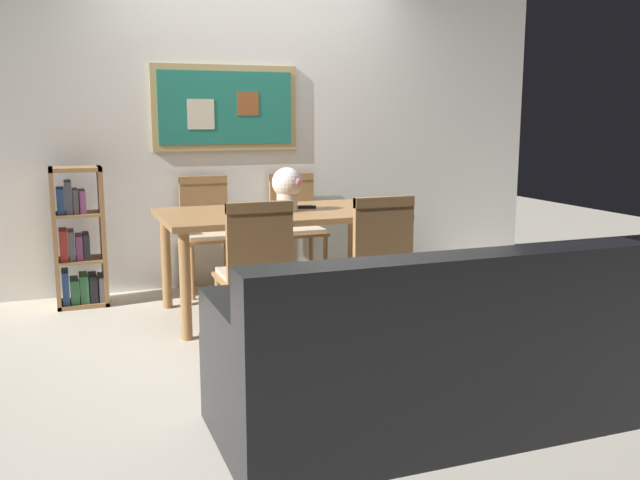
{
  "coord_description": "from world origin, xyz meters",
  "views": [
    {
      "loc": [
        -1.54,
        -4.23,
        1.38
      ],
      "look_at": [
        -0.1,
        -0.41,
        0.65
      ],
      "focal_mm": 39.11,
      "sensor_mm": 36.0,
      "label": 1
    }
  ],
  "objects_px": {
    "tv_remote": "(305,207)",
    "dining_chair_near_left": "(255,264)",
    "dining_chair_near_right": "(376,256)",
    "dining_chair_far_left": "(207,224)",
    "potted_ivy": "(394,246)",
    "flower_vase": "(287,187)",
    "bookshelf": "(78,245)",
    "dining_table": "(279,223)",
    "leather_couch": "(423,362)",
    "dining_chair_far_right": "(295,219)"
  },
  "relations": [
    {
      "from": "dining_chair_near_right",
      "to": "potted_ivy",
      "type": "xyz_separation_m",
      "value": [
        0.93,
        1.61,
        -0.29
      ]
    },
    {
      "from": "dining_chair_near_left",
      "to": "dining_chair_far_left",
      "type": "bearing_deg",
      "value": 88.39
    },
    {
      "from": "dining_table",
      "to": "tv_remote",
      "type": "xyz_separation_m",
      "value": [
        0.22,
        0.07,
        0.1
      ]
    },
    {
      "from": "dining_chair_far_right",
      "to": "potted_ivy",
      "type": "height_order",
      "value": "dining_chair_far_right"
    },
    {
      "from": "dining_chair_far_right",
      "to": "tv_remote",
      "type": "distance_m",
      "value": 0.79
    },
    {
      "from": "leather_couch",
      "to": "dining_chair_near_left",
      "type": "bearing_deg",
      "value": 108.77
    },
    {
      "from": "dining_table",
      "to": "potted_ivy",
      "type": "height_order",
      "value": "dining_table"
    },
    {
      "from": "dining_chair_far_left",
      "to": "bookshelf",
      "type": "distance_m",
      "value": 0.98
    },
    {
      "from": "flower_vase",
      "to": "dining_table",
      "type": "bearing_deg",
      "value": 150.09
    },
    {
      "from": "leather_couch",
      "to": "tv_remote",
      "type": "bearing_deg",
      "value": 84.76
    },
    {
      "from": "dining_chair_near_right",
      "to": "dining_chair_near_left",
      "type": "height_order",
      "value": "same"
    },
    {
      "from": "dining_chair_near_left",
      "to": "dining_chair_near_right",
      "type": "bearing_deg",
      "value": -1.8
    },
    {
      "from": "dining_chair_far_right",
      "to": "bookshelf",
      "type": "bearing_deg",
      "value": -176.16
    },
    {
      "from": "dining_chair_far_left",
      "to": "tv_remote",
      "type": "xyz_separation_m",
      "value": [
        0.56,
        -0.73,
        0.2
      ]
    },
    {
      "from": "dining_chair_far_left",
      "to": "tv_remote",
      "type": "relative_size",
      "value": 5.61
    },
    {
      "from": "bookshelf",
      "to": "flower_vase",
      "type": "bearing_deg",
      "value": -27.92
    },
    {
      "from": "dining_table",
      "to": "potted_ivy",
      "type": "xyz_separation_m",
      "value": [
        1.3,
        0.78,
        -0.39
      ]
    },
    {
      "from": "dining_chair_near_right",
      "to": "bookshelf",
      "type": "xyz_separation_m",
      "value": [
        -1.68,
        1.52,
        -0.08
      ]
    },
    {
      "from": "dining_chair_near_right",
      "to": "dining_chair_far_right",
      "type": "distance_m",
      "value": 1.63
    },
    {
      "from": "leather_couch",
      "to": "bookshelf",
      "type": "xyz_separation_m",
      "value": [
        -1.34,
        2.72,
        0.14
      ]
    },
    {
      "from": "dining_chair_near_left",
      "to": "bookshelf",
      "type": "relative_size",
      "value": 0.89
    },
    {
      "from": "flower_vase",
      "to": "dining_chair_near_left",
      "type": "bearing_deg",
      "value": -120.27
    },
    {
      "from": "dining_chair_near_right",
      "to": "tv_remote",
      "type": "xyz_separation_m",
      "value": [
        -0.15,
        0.89,
        0.2
      ]
    },
    {
      "from": "dining_table",
      "to": "leather_couch",
      "type": "bearing_deg",
      "value": -89.26
    },
    {
      "from": "tv_remote",
      "to": "dining_chair_near_left",
      "type": "bearing_deg",
      "value": -125.22
    },
    {
      "from": "dining_chair_near_left",
      "to": "leather_couch",
      "type": "height_order",
      "value": "dining_chair_near_left"
    },
    {
      "from": "dining_table",
      "to": "bookshelf",
      "type": "xyz_separation_m",
      "value": [
        -1.32,
        0.69,
        -0.19
      ]
    },
    {
      "from": "dining_chair_near_left",
      "to": "dining_chair_far_left",
      "type": "xyz_separation_m",
      "value": [
        0.04,
        1.59,
        0.0
      ]
    },
    {
      "from": "leather_couch",
      "to": "bookshelf",
      "type": "relative_size",
      "value": 1.77
    },
    {
      "from": "dining_table",
      "to": "potted_ivy",
      "type": "relative_size",
      "value": 3.02
    },
    {
      "from": "bookshelf",
      "to": "tv_remote",
      "type": "bearing_deg",
      "value": -22.27
    },
    {
      "from": "leather_couch",
      "to": "potted_ivy",
      "type": "bearing_deg",
      "value": 65.67
    },
    {
      "from": "dining_table",
      "to": "potted_ivy",
      "type": "bearing_deg",
      "value": 31.17
    },
    {
      "from": "dining_table",
      "to": "leather_couch",
      "type": "height_order",
      "value": "leather_couch"
    },
    {
      "from": "dining_chair_near_right",
      "to": "dining_chair_far_left",
      "type": "height_order",
      "value": "same"
    },
    {
      "from": "dining_chair_far_left",
      "to": "potted_ivy",
      "type": "relative_size",
      "value": 1.7
    },
    {
      "from": "potted_ivy",
      "to": "flower_vase",
      "type": "relative_size",
      "value": 1.76
    },
    {
      "from": "dining_chair_near_left",
      "to": "dining_chair_far_left",
      "type": "height_order",
      "value": "same"
    },
    {
      "from": "dining_chair_near_right",
      "to": "dining_chair_far_right",
      "type": "relative_size",
      "value": 1.0
    },
    {
      "from": "dining_chair_far_right",
      "to": "dining_chair_far_left",
      "type": "height_order",
      "value": "same"
    },
    {
      "from": "dining_chair_near_left",
      "to": "dining_chair_far_right",
      "type": "bearing_deg",
      "value": 63.86
    },
    {
      "from": "dining_chair_near_left",
      "to": "potted_ivy",
      "type": "relative_size",
      "value": 1.7
    },
    {
      "from": "dining_chair_near_right",
      "to": "bookshelf",
      "type": "bearing_deg",
      "value": 137.93
    },
    {
      "from": "leather_couch",
      "to": "dining_chair_near_right",
      "type": "bearing_deg",
      "value": 74.38
    },
    {
      "from": "dining_chair_far_right",
      "to": "potted_ivy",
      "type": "xyz_separation_m",
      "value": [
        0.9,
        -0.03,
        -0.29
      ]
    },
    {
      "from": "leather_couch",
      "to": "tv_remote",
      "type": "distance_m",
      "value": 2.14
    },
    {
      "from": "dining_chair_far_right",
      "to": "dining_chair_far_left",
      "type": "distance_m",
      "value": 0.74
    },
    {
      "from": "dining_chair_far_left",
      "to": "leather_couch",
      "type": "bearing_deg",
      "value": -82.48
    },
    {
      "from": "dining_chair_far_right",
      "to": "flower_vase",
      "type": "relative_size",
      "value": 2.99
    },
    {
      "from": "dining_chair_far_left",
      "to": "dining_chair_near_left",
      "type": "bearing_deg",
      "value": -91.61
    }
  ]
}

